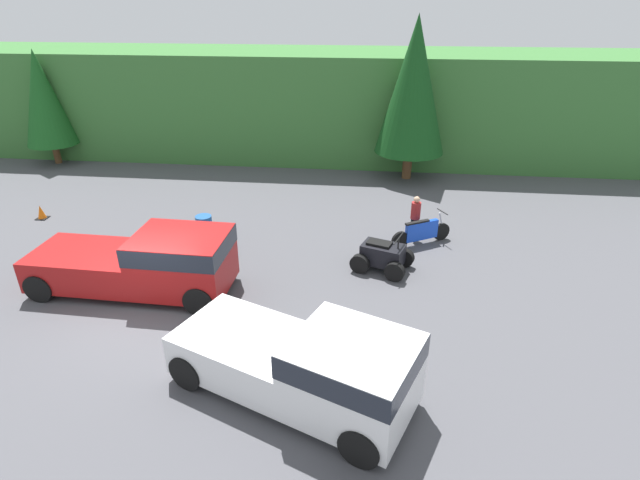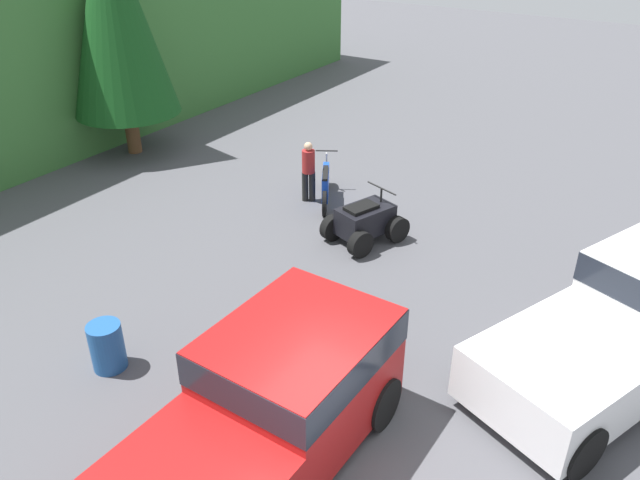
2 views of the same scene
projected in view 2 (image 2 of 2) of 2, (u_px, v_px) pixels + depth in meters
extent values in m
cylinder|color=brown|center=(133.00, 132.00, 19.61)|extent=(0.43, 0.43, 1.30)
cone|color=#144719|center=(114.00, 11.00, 17.84)|extent=(3.19, 3.19, 5.94)
cube|color=maroon|center=(299.00, 375.00, 9.14)|extent=(2.70, 2.19, 1.65)
cube|color=#1E232D|center=(299.00, 346.00, 8.87)|extent=(2.72, 2.21, 0.53)
cylinder|color=black|center=(280.00, 356.00, 10.47)|extent=(0.86, 0.31, 0.85)
cylinder|color=black|center=(381.00, 402.00, 9.53)|extent=(0.86, 0.31, 0.85)
cube|color=white|center=(566.00, 371.00, 9.73)|extent=(3.53, 3.08, 0.95)
cylinder|color=black|center=(626.00, 290.00, 12.23)|extent=(0.89, 0.59, 0.85)
cylinder|color=black|center=(477.00, 374.00, 10.10)|extent=(0.89, 0.59, 0.85)
cylinder|color=black|center=(581.00, 450.00, 8.71)|extent=(0.89, 0.59, 0.85)
cylinder|color=black|center=(327.00, 177.00, 17.36)|extent=(0.61, 0.41, 0.65)
cylinder|color=black|center=(324.00, 204.00, 15.85)|extent=(0.61, 0.41, 0.65)
cube|color=blue|center=(326.00, 183.00, 16.51)|extent=(1.18, 0.77, 0.66)
cylinder|color=#B7B7BC|center=(327.00, 164.00, 17.12)|extent=(0.28, 0.19, 0.76)
cylinder|color=black|center=(327.00, 151.00, 16.93)|extent=(0.33, 0.54, 0.04)
cube|color=black|center=(325.00, 173.00, 16.15)|extent=(0.87, 0.58, 0.06)
cylinder|color=black|center=(369.00, 214.00, 15.36)|extent=(0.66, 0.42, 0.62)
cylinder|color=black|center=(397.00, 229.00, 14.67)|extent=(0.66, 0.42, 0.62)
cylinder|color=black|center=(332.00, 228.00, 14.74)|extent=(0.66, 0.42, 0.62)
cylinder|color=black|center=(360.00, 244.00, 14.05)|extent=(0.66, 0.42, 0.62)
cube|color=black|center=(365.00, 220.00, 14.59)|extent=(1.49, 1.17, 0.64)
cylinder|color=black|center=(381.00, 195.00, 14.60)|extent=(0.06, 0.06, 0.35)
cylinder|color=black|center=(382.00, 188.00, 14.52)|extent=(0.35, 0.90, 0.04)
cube|color=black|center=(361.00, 207.00, 14.34)|extent=(0.86, 0.67, 0.08)
cylinder|color=black|center=(305.00, 186.00, 16.58)|extent=(0.23, 0.23, 0.81)
cylinder|color=black|center=(312.00, 186.00, 16.58)|extent=(0.23, 0.23, 0.81)
cylinder|color=maroon|center=(308.00, 161.00, 16.23)|extent=(0.47, 0.47, 0.61)
sphere|color=tan|center=(308.00, 146.00, 16.03)|extent=(0.31, 0.31, 0.22)
cylinder|color=#1E5193|center=(107.00, 346.00, 10.68)|extent=(0.58, 0.58, 0.88)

